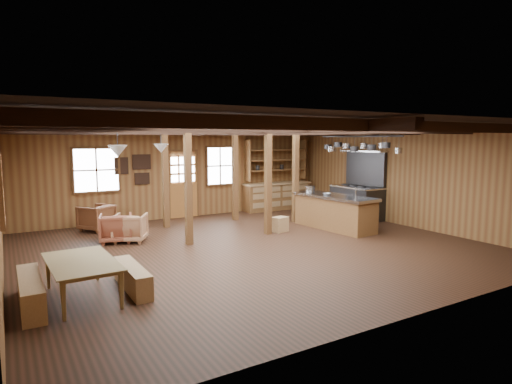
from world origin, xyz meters
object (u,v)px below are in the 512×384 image
(armchair_b, at_px, (116,228))
(armchair_c, at_px, (130,228))
(dining_table, at_px, (85,279))
(armchair_a, at_px, (96,218))
(commercial_range, at_px, (358,197))
(kitchen_island, at_px, (334,212))

(armchair_b, height_order, armchair_c, armchair_b)
(dining_table, relative_size, armchair_c, 2.27)
(armchair_a, bearing_deg, commercial_range, 127.32)
(armchair_a, height_order, armchair_c, armchair_a)
(armchair_b, bearing_deg, dining_table, 84.71)
(commercial_range, height_order, dining_table, commercial_range)
(armchair_b, distance_m, armchair_c, 0.33)
(dining_table, distance_m, armchair_a, 5.27)
(kitchen_island, distance_m, armchair_a, 6.53)
(kitchen_island, bearing_deg, dining_table, -168.19)
(kitchen_island, distance_m, armchair_c, 5.45)
(armchair_c, bearing_deg, commercial_range, -156.49)
(kitchen_island, relative_size, armchair_c, 3.41)
(commercial_range, xyz_separation_m, armchair_b, (-7.28, 0.65, -0.33))
(kitchen_island, bearing_deg, armchair_c, 160.90)
(kitchen_island, relative_size, armchair_b, 3.37)
(kitchen_island, distance_m, dining_table, 7.15)
(kitchen_island, height_order, dining_table, kitchen_island)
(armchair_a, relative_size, armchair_c, 1.03)
(kitchen_island, height_order, armchair_a, kitchen_island)
(dining_table, xyz_separation_m, armchair_b, (1.27, 3.50, 0.05))
(commercial_range, height_order, armchair_c, commercial_range)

